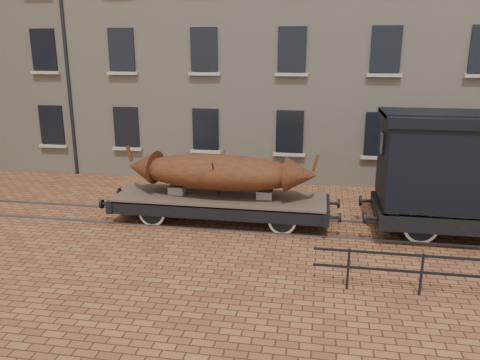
# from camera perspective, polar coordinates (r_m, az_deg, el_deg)

# --- Properties ---
(ground) EXTENTS (90.00, 90.00, 0.00)m
(ground) POSITION_cam_1_polar(r_m,az_deg,el_deg) (15.00, 0.68, -5.34)
(ground) COLOR brown
(warehouse_cream) EXTENTS (40.00, 10.19, 14.00)m
(warehouse_cream) POSITION_cam_1_polar(r_m,az_deg,el_deg) (23.92, 12.40, 19.07)
(warehouse_cream) COLOR #B3A48B
(warehouse_cream) RESTS_ON ground
(rail_track) EXTENTS (30.00, 1.52, 0.06)m
(rail_track) POSITION_cam_1_polar(r_m,az_deg,el_deg) (14.99, 0.68, -5.23)
(rail_track) COLOR #59595E
(rail_track) RESTS_ON ground
(flatcar_wagon) EXTENTS (7.53, 2.04, 1.14)m
(flatcar_wagon) POSITION_cam_1_polar(r_m,az_deg,el_deg) (14.92, -2.42, -2.60)
(flatcar_wagon) COLOR #49392D
(flatcar_wagon) RESTS_ON ground
(iron_boat) EXTENTS (6.20, 1.93, 1.50)m
(iron_boat) POSITION_cam_1_polar(r_m,az_deg,el_deg) (14.66, -2.62, 1.00)
(iron_boat) COLOR #642B10
(iron_boat) RESTS_ON flatcar_wagon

